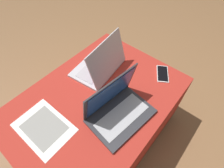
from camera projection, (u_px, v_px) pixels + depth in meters
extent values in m
plane|color=olive|center=(101.00, 132.00, 1.38)|extent=(14.00, 14.00, 0.00)
cube|color=maroon|center=(100.00, 131.00, 1.36)|extent=(0.98, 0.70, 0.05)
cube|color=#B22D23|center=(99.00, 116.00, 1.17)|extent=(1.02, 0.73, 0.43)
cube|color=#333338|center=(122.00, 116.00, 0.93)|extent=(0.36, 0.26, 0.02)
cube|color=#B2B2B7|center=(122.00, 115.00, 0.92)|extent=(0.30, 0.16, 0.00)
cube|color=#333338|center=(110.00, 92.00, 0.88)|extent=(0.33, 0.09, 0.22)
cube|color=#1E4799|center=(111.00, 93.00, 0.88)|extent=(0.30, 0.08, 0.20)
cube|color=silver|center=(97.00, 67.00, 1.15)|extent=(0.35, 0.27, 0.02)
cube|color=#B2B2B7|center=(96.00, 66.00, 1.14)|extent=(0.30, 0.16, 0.00)
cube|color=silver|center=(108.00, 59.00, 1.03)|extent=(0.33, 0.11, 0.22)
cube|color=#B23D93|center=(107.00, 59.00, 1.03)|extent=(0.29, 0.09, 0.20)
cube|color=white|center=(162.00, 74.00, 1.12)|extent=(0.16, 0.14, 0.01)
cube|color=black|center=(163.00, 73.00, 1.11)|extent=(0.14, 0.12, 0.00)
cube|color=white|center=(44.00, 127.00, 0.90)|extent=(0.21, 0.30, 0.00)
cube|color=gray|center=(44.00, 127.00, 0.89)|extent=(0.17, 0.21, 0.00)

